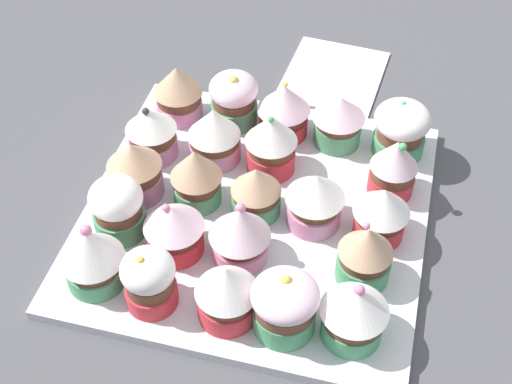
# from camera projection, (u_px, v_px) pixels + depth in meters

# --- Properties ---
(ground_plane) EXTENTS (1.80, 1.80, 0.03)m
(ground_plane) POSITION_uv_depth(u_px,v_px,m) (256.00, 226.00, 0.81)
(ground_plane) COLOR #4C4C51
(baking_tray) EXTENTS (0.37, 0.37, 0.01)m
(baking_tray) POSITION_uv_depth(u_px,v_px,m) (256.00, 214.00, 0.80)
(baking_tray) COLOR silver
(baking_tray) RESTS_ON ground_plane
(cupcake_0) EXTENTS (0.06, 0.06, 0.07)m
(cupcake_0) POSITION_uv_depth(u_px,v_px,m) (178.00, 91.00, 0.88)
(cupcake_0) COLOR pink
(cupcake_0) RESTS_ON baking_tray
(cupcake_1) EXTENTS (0.06, 0.06, 0.07)m
(cupcake_1) POSITION_uv_depth(u_px,v_px,m) (151.00, 132.00, 0.83)
(cupcake_1) COLOR pink
(cupcake_1) RESTS_ON baking_tray
(cupcake_2) EXTENTS (0.06, 0.06, 0.07)m
(cupcake_2) POSITION_uv_depth(u_px,v_px,m) (135.00, 169.00, 0.79)
(cupcake_2) COLOR pink
(cupcake_2) RESTS_ON baking_tray
(cupcake_3) EXTENTS (0.06, 0.06, 0.07)m
(cupcake_3) POSITION_uv_depth(u_px,v_px,m) (117.00, 207.00, 0.75)
(cupcake_3) COLOR #4C9E6B
(cupcake_3) RESTS_ON baking_tray
(cupcake_4) EXTENTS (0.06, 0.06, 0.08)m
(cupcake_4) POSITION_uv_depth(u_px,v_px,m) (91.00, 255.00, 0.70)
(cupcake_4) COLOR #4C9E6B
(cupcake_4) RESTS_ON baking_tray
(cupcake_5) EXTENTS (0.06, 0.06, 0.07)m
(cupcake_5) POSITION_uv_depth(u_px,v_px,m) (234.00, 98.00, 0.87)
(cupcake_5) COLOR #4C9E6B
(cupcake_5) RESTS_ON baking_tray
(cupcake_6) EXTENTS (0.06, 0.06, 0.07)m
(cupcake_6) POSITION_uv_depth(u_px,v_px,m) (214.00, 134.00, 0.83)
(cupcake_6) COLOR pink
(cupcake_6) RESTS_ON baking_tray
(cupcake_7) EXTENTS (0.06, 0.06, 0.07)m
(cupcake_7) POSITION_uv_depth(u_px,v_px,m) (197.00, 174.00, 0.78)
(cupcake_7) COLOR #4C9E6B
(cupcake_7) RESTS_ON baking_tray
(cupcake_8) EXTENTS (0.06, 0.06, 0.07)m
(cupcake_8) POSITION_uv_depth(u_px,v_px,m) (174.00, 228.00, 0.73)
(cupcake_8) COLOR #D1333D
(cupcake_8) RESTS_ON baking_tray
(cupcake_9) EXTENTS (0.05, 0.05, 0.07)m
(cupcake_9) POSITION_uv_depth(u_px,v_px,m) (149.00, 279.00, 0.69)
(cupcake_9) COLOR #D1333D
(cupcake_9) RESTS_ON baking_tray
(cupcake_10) EXTENTS (0.06, 0.06, 0.07)m
(cupcake_10) POSITION_uv_depth(u_px,v_px,m) (285.00, 109.00, 0.86)
(cupcake_10) COLOR #D1333D
(cupcake_10) RESTS_ON baking_tray
(cupcake_11) EXTENTS (0.06, 0.06, 0.08)m
(cupcake_11) POSITION_uv_depth(u_px,v_px,m) (275.00, 143.00, 0.81)
(cupcake_11) COLOR #D1333D
(cupcake_11) RESTS_ON baking_tray
(cupcake_12) EXTENTS (0.06, 0.06, 0.06)m
(cupcake_12) POSITION_uv_depth(u_px,v_px,m) (256.00, 190.00, 0.77)
(cupcake_12) COLOR #4C9E6B
(cupcake_12) RESTS_ON baking_tray
(cupcake_13) EXTENTS (0.06, 0.06, 0.08)m
(cupcake_13) POSITION_uv_depth(u_px,v_px,m) (239.00, 232.00, 0.72)
(cupcake_13) COLOR pink
(cupcake_13) RESTS_ON baking_tray
(cupcake_14) EXTENTS (0.06, 0.06, 0.07)m
(cupcake_14) POSITION_uv_depth(u_px,v_px,m) (227.00, 291.00, 0.67)
(cupcake_14) COLOR #D1333D
(cupcake_14) RESTS_ON baking_tray
(cupcake_15) EXTENTS (0.06, 0.06, 0.07)m
(cupcake_15) POSITION_uv_depth(u_px,v_px,m) (339.00, 119.00, 0.85)
(cupcake_15) COLOR #4C9E6B
(cupcake_15) RESTS_ON baking_tray
(cupcake_16) EXTENTS (0.06, 0.06, 0.07)m
(cupcake_16) POSITION_uv_depth(u_px,v_px,m) (315.00, 199.00, 0.76)
(cupcake_16) COLOR pink
(cupcake_16) RESTS_ON baking_tray
(cupcake_17) EXTENTS (0.07, 0.07, 0.07)m
(cupcake_17) POSITION_uv_depth(u_px,v_px,m) (285.00, 305.00, 0.67)
(cupcake_17) COLOR #4C9E6B
(cupcake_17) RESTS_ON baking_tray
(cupcake_18) EXTENTS (0.07, 0.07, 0.07)m
(cupcake_18) POSITION_uv_depth(u_px,v_px,m) (401.00, 128.00, 0.83)
(cupcake_18) COLOR #4C9E6B
(cupcake_18) RESTS_ON baking_tray
(cupcake_19) EXTENTS (0.05, 0.05, 0.08)m
(cupcake_19) POSITION_uv_depth(u_px,v_px,m) (394.00, 166.00, 0.79)
(cupcake_19) COLOR #D1333D
(cupcake_19) RESTS_ON baking_tray
(cupcake_20) EXTENTS (0.06, 0.06, 0.07)m
(cupcake_20) POSITION_uv_depth(u_px,v_px,m) (381.00, 212.00, 0.74)
(cupcake_20) COLOR #D1333D
(cupcake_20) RESTS_ON baking_tray
(cupcake_21) EXTENTS (0.06, 0.06, 0.08)m
(cupcake_21) POSITION_uv_depth(u_px,v_px,m) (365.00, 253.00, 0.71)
(cupcake_21) COLOR #4C9E6B
(cupcake_21) RESTS_ON baking_tray
(cupcake_22) EXTENTS (0.07, 0.07, 0.07)m
(cupcake_22) POSITION_uv_depth(u_px,v_px,m) (354.00, 312.00, 0.66)
(cupcake_22) COLOR #4C9E6B
(cupcake_22) RESTS_ON baking_tray
(napkin) EXTENTS (0.16, 0.14, 0.01)m
(napkin) POSITION_uv_depth(u_px,v_px,m) (334.00, 74.00, 0.98)
(napkin) COLOR white
(napkin) RESTS_ON ground_plane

